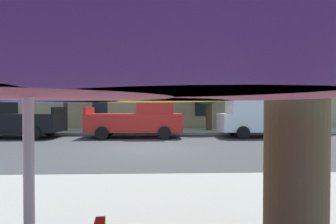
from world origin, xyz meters
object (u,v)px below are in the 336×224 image
Objects in this scene: pickup_black at (8,119)px; patio_umbrella at (28,57)px; pickup_red at (139,119)px; street_tree_left at (68,82)px; street_tree_middle at (207,76)px; pickup_white at (262,119)px.

pickup_black is 14.70m from patio_umbrella.
patio_umbrella is at bearing -88.52° from pickup_red.
street_tree_middle reaches higher than street_tree_left.
pickup_red is at bearing -31.47° from street_tree_left.
street_tree_middle reaches higher than patio_umbrella.
pickup_red is 0.89× the size of street_tree_middle.
pickup_red is 5.93m from street_tree_middle.
street_tree_middle is 16.37m from patio_umbrella.
pickup_white is 1.36× the size of patio_umbrella.
street_tree_middle is at bearing 15.29° from pickup_black.
pickup_white is 12.16m from street_tree_left.
pickup_black is at bearing 180.00° from pickup_white.
street_tree_left is at bearing 108.23° from patio_umbrella.
patio_umbrella reaches higher than pickup_black.
pickup_red and pickup_white have the same top height.
street_tree_left is 16.54m from patio_umbrella.
pickup_white is at bearing -14.32° from street_tree_left.
pickup_red is at bearing 0.00° from pickup_black.
street_tree_middle is (-2.48, 3.08, 2.73)m from pickup_white.
street_tree_middle is (4.27, 3.08, 2.73)m from pickup_red.
pickup_white is at bearing 0.00° from pickup_red.
pickup_black and pickup_white have the same top height.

